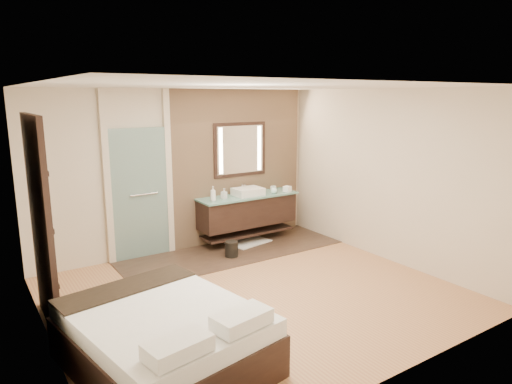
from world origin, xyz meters
TOP-DOWN VIEW (x-y plane):
  - floor at (0.00, 0.00)m, footprint 5.00×5.00m
  - tile_strip at (0.60, 1.60)m, footprint 3.80×1.30m
  - stone_wall at (1.10, 2.21)m, footprint 2.60×0.08m
  - vanity at (1.10, 1.92)m, footprint 1.85×0.55m
  - mirror_unit at (1.10, 2.16)m, footprint 1.06×0.04m
  - frosted_door at (-0.75, 2.20)m, footprint 1.10×0.12m
  - shoji_partition at (-2.43, 0.60)m, footprint 0.06×1.20m
  - bed at (-1.65, -0.91)m, footprint 1.82×2.13m
  - bath_mat at (1.07, 1.85)m, footprint 0.80×0.63m
  - waste_bin at (0.45, 1.39)m, footprint 0.27×0.27m
  - tissue_box at (1.87, 1.77)m, footprint 0.15×0.15m
  - soap_bottle_a at (0.37, 1.84)m, footprint 0.10×0.10m
  - soap_bottle_b at (0.62, 1.90)m, footprint 0.10×0.10m
  - soap_bottle_c at (1.57, 1.77)m, footprint 0.14×0.14m
  - cup at (1.71, 1.98)m, footprint 0.12×0.12m

SIDE VIEW (x-z plane):
  - floor at x=0.00m, z-range 0.00..0.00m
  - tile_strip at x=0.60m, z-range 0.00..0.01m
  - bath_mat at x=1.07m, z-range 0.01..0.03m
  - waste_bin at x=0.45m, z-range 0.00..0.27m
  - bed at x=-1.65m, z-range -0.06..0.67m
  - vanity at x=1.10m, z-range 0.14..1.02m
  - cup at x=1.71m, z-range 0.86..0.95m
  - tissue_box at x=1.87m, z-range 0.86..0.97m
  - soap_bottle_c at x=1.57m, z-range 0.86..1.01m
  - soap_bottle_b at x=0.62m, z-range 0.86..1.04m
  - soap_bottle_a at x=0.37m, z-range 0.86..1.11m
  - frosted_door at x=-0.75m, z-range -0.21..2.49m
  - shoji_partition at x=-2.43m, z-range 0.01..2.41m
  - stone_wall at x=1.10m, z-range 0.00..2.70m
  - mirror_unit at x=1.10m, z-range 1.17..2.13m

